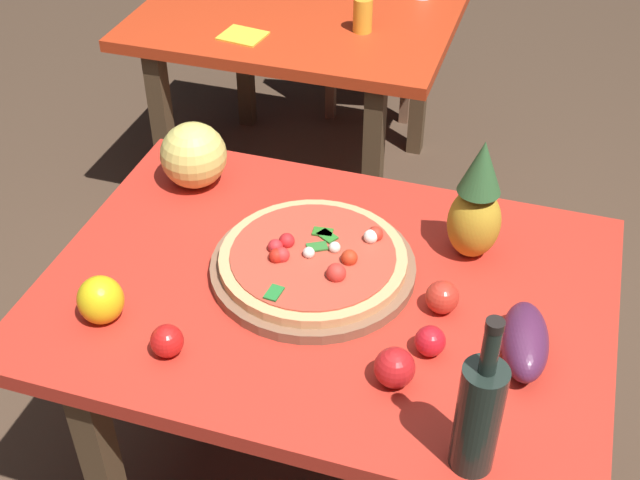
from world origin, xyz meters
name	(u,v)px	position (x,y,z in m)	size (l,w,h in m)	color
display_table	(326,316)	(0.00, 0.00, 0.64)	(1.20, 0.86, 0.73)	#4F3A25
background_table	(299,36)	(-0.51, 1.34, 0.64)	(1.08, 0.86, 0.73)	#4F3A25
dining_chair	(373,8)	(-0.41, 2.00, 0.48)	(0.47, 0.47, 0.85)	brown
pizza_board	(313,267)	(-0.04, 0.03, 0.75)	(0.45, 0.45, 0.03)	brown
pizza	(314,258)	(-0.04, 0.03, 0.77)	(0.41, 0.41, 0.06)	#E4A469
wine_bottle	(479,414)	(0.37, -0.36, 0.86)	(0.08, 0.08, 0.33)	black
pineapple_left	(476,205)	(0.27, 0.20, 0.86)	(0.12, 0.12, 0.29)	gold
melon	(194,155)	(-0.42, 0.27, 0.82)	(0.16, 0.16, 0.16)	#E0CF65
bell_pepper	(101,300)	(-0.40, -0.23, 0.78)	(0.09, 0.09, 0.10)	yellow
eggplant	(525,341)	(0.42, -0.09, 0.78)	(0.20, 0.09, 0.09)	#532345
tomato_near_board	(167,341)	(-0.23, -0.28, 0.77)	(0.07, 0.07, 0.07)	red
tomato_beside_pepper	(395,368)	(0.20, -0.22, 0.77)	(0.08, 0.08, 0.08)	red
tomato_by_bottle	(430,341)	(0.25, -0.13, 0.76)	(0.06, 0.06, 0.06)	red
tomato_at_corner	(442,298)	(0.25, 0.00, 0.77)	(0.07, 0.07, 0.07)	red
drinking_glass_juice	(363,15)	(-0.26, 1.24, 0.79)	(0.06, 0.06, 0.11)	gold
napkin_folded	(243,36)	(-0.62, 1.08, 0.74)	(0.14, 0.12, 0.01)	yellow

